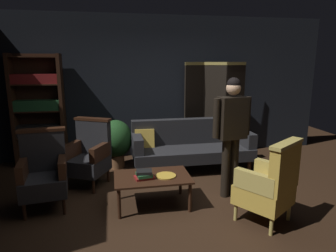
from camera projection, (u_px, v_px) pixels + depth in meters
The scene contains 15 objects.
ground_plane at pixel (179, 208), 3.91m from camera, with size 10.00×10.00×0.00m, color black.
back_wall at pixel (153, 87), 5.97m from camera, with size 7.20×0.10×2.80m, color black.
folding_screen at pixel (214, 108), 6.03m from camera, with size 1.28×0.28×1.90m.
bookshelf at pixel (39, 109), 5.40m from camera, with size 0.90×0.32×2.05m.
velvet_couch at pixel (191, 144), 5.31m from camera, with size 2.12×0.78×0.88m.
coffee_table at pixel (152, 179), 3.93m from camera, with size 1.00×0.64×0.42m.
armchair_gilt_accent at pixel (270, 184), 3.48m from camera, with size 0.80×0.80×1.04m.
armchair_wing_left at pixel (44, 172), 3.87m from camera, with size 0.65×0.64×1.04m.
armchair_wing_right at pixel (89, 154), 4.60m from camera, with size 0.78×0.78×1.04m.
standing_figure at pixel (232, 127), 4.08m from camera, with size 0.58×0.28×1.70m.
potted_plant at pixel (116, 140), 5.33m from camera, with size 0.59×0.59×0.89m.
book_red_leather at pixel (144, 177), 3.84m from camera, with size 0.24×0.17×0.03m, color maroon.
book_green_cloth at pixel (144, 175), 3.83m from camera, with size 0.19×0.19×0.04m, color #1E4C28.
book_black_cloth at pixel (144, 172), 3.82m from camera, with size 0.20×0.16×0.04m, color black.
brass_tray at pixel (166, 176), 3.91m from camera, with size 0.27×0.27×0.02m, color gold.
Camera 1 is at (-0.82, -3.50, 1.91)m, focal length 31.52 mm.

